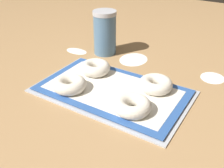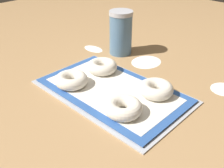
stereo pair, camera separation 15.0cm
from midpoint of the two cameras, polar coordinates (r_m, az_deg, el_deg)
ground_plane at (r=0.86m, az=6.29°, el=-1.71°), size 2.80×2.80×0.00m
baking_tray at (r=0.85m, az=5.05°, el=-1.81°), size 0.49×0.30×0.01m
baking_mat at (r=0.84m, az=5.07°, el=-1.50°), size 0.47×0.27×0.00m
bagel_front_left at (r=0.86m, az=-3.95°, el=0.65°), size 0.11×0.11×0.04m
bagel_front_right at (r=0.73m, az=8.34°, el=-5.44°), size 0.11×0.11×0.04m
bagel_back_left at (r=0.94m, az=2.38°, el=3.63°), size 0.11×0.11×0.04m
bagel_back_right at (r=0.83m, az=14.69°, el=-1.34°), size 0.11×0.11×0.04m
flour_canister at (r=1.09m, az=5.92°, el=10.92°), size 0.10×0.10×0.18m
flour_patch_near at (r=1.06m, az=11.53°, el=4.60°), size 0.11×0.13×0.00m
flour_patch_far at (r=1.16m, az=-0.38°, el=7.56°), size 0.10×0.06×0.00m
flour_patch_side at (r=0.97m, az=27.38°, el=-1.18°), size 0.08×0.09×0.00m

